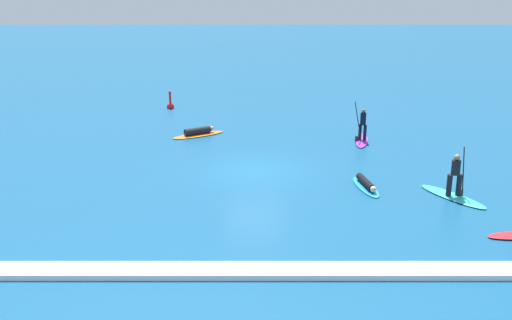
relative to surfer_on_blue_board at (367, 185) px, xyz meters
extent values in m
plane|color=navy|center=(-4.53, 2.09, -0.13)|extent=(120.00, 120.00, 0.00)
ellipsoid|color=#1E8CD1|center=(0.00, 0.02, -0.10)|extent=(1.12, 2.58, 0.07)
cylinder|color=black|center=(-0.01, 0.07, 0.08)|extent=(0.56, 1.51, 0.29)
sphere|color=beige|center=(0.15, -0.78, 0.10)|extent=(0.29, 0.29, 0.24)
ellipsoid|color=purple|center=(0.91, 6.59, -0.09)|extent=(1.10, 2.57, 0.10)
cylinder|color=black|center=(0.80, 6.69, 0.36)|extent=(0.19, 0.19, 0.79)
cylinder|color=black|center=(1.01, 6.49, 0.36)|extent=(0.19, 0.19, 0.79)
cylinder|color=black|center=(0.91, 6.59, 1.06)|extent=(0.34, 0.34, 0.63)
sphere|color=brown|center=(0.91, 6.59, 1.48)|extent=(0.24, 0.24, 0.20)
cylinder|color=black|center=(0.64, 6.49, 0.97)|extent=(0.44, 0.13, 1.99)
cube|color=black|center=(0.64, 6.49, 0.02)|extent=(0.21, 0.10, 0.32)
ellipsoid|color=orange|center=(-7.51, 7.70, -0.09)|extent=(2.85, 2.08, 0.08)
cylinder|color=black|center=(-7.55, 7.68, 0.13)|extent=(1.40, 1.01, 0.36)
sphere|color=tan|center=(-6.83, 8.09, 0.15)|extent=(0.34, 0.34, 0.25)
ellipsoid|color=#33C6CC|center=(3.22, -1.08, -0.09)|extent=(2.36, 2.98, 0.09)
cylinder|color=black|center=(3.03, -1.09, 0.39)|extent=(0.29, 0.29, 0.87)
cylinder|color=black|center=(3.41, -1.07, 0.39)|extent=(0.29, 0.29, 0.87)
cylinder|color=black|center=(3.22, -1.08, 1.11)|extent=(0.48, 0.48, 0.58)
sphere|color=#A37556|center=(3.22, -1.08, 1.52)|extent=(0.33, 0.33, 0.23)
cylinder|color=black|center=(3.53, -1.05, 0.96)|extent=(0.23, 0.18, 2.00)
cube|color=black|center=(3.53, -1.05, 0.01)|extent=(0.20, 0.16, 0.32)
sphere|color=red|center=(-9.77, 13.83, -0.02)|extent=(0.45, 0.45, 0.45)
cylinder|color=red|center=(-9.77, 13.83, 0.40)|extent=(0.14, 0.14, 1.07)
cube|color=white|center=(-4.53, -7.19, -0.04)|extent=(16.96, 0.90, 0.18)
camera|label=1|loc=(-4.48, -23.70, 8.88)|focal=43.68mm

